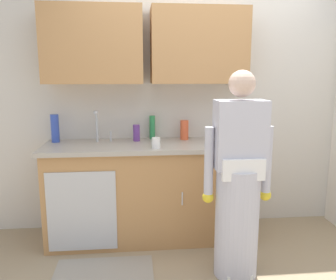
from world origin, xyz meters
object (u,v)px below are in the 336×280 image
(bottle_dish_liquid, at_px, (136,133))
(bottle_soap, at_px, (184,130))
(person_at_sink, at_px, (238,192))
(knife_on_counter, at_px, (214,145))
(bottle_water_tall, at_px, (152,127))
(cup_by_sink, at_px, (156,143))
(bottle_cleaner_spray, at_px, (55,128))
(sink, at_px, (100,146))

(bottle_dish_liquid, height_order, bottle_soap, bottle_soap)
(person_at_sink, bearing_deg, knife_on_counter, 94.64)
(bottle_soap, bearing_deg, bottle_water_tall, 169.73)
(bottle_water_tall, distance_m, cup_by_sink, 0.45)
(bottle_dish_liquid, distance_m, bottle_soap, 0.48)
(bottle_water_tall, xyz_separation_m, cup_by_sink, (0.01, -0.45, -0.07))
(bottle_water_tall, xyz_separation_m, knife_on_counter, (0.56, -0.36, -0.12))
(person_at_sink, distance_m, bottle_dish_liquid, 1.21)
(person_at_sink, bearing_deg, bottle_dish_liquid, 131.27)
(bottle_dish_liquid, xyz_separation_m, bottle_cleaner_spray, (-0.78, 0.01, 0.05))
(bottle_dish_liquid, height_order, knife_on_counter, bottle_dish_liquid)
(sink, bearing_deg, knife_on_counter, -6.96)
(bottle_water_tall, relative_size, cup_by_sink, 2.54)
(person_at_sink, relative_size, bottle_soap, 8.33)
(sink, relative_size, person_at_sink, 0.31)
(bottle_dish_liquid, xyz_separation_m, cup_by_sink, (0.17, -0.35, -0.03))
(person_at_sink, distance_m, cup_by_sink, 0.85)
(bottle_cleaner_spray, bearing_deg, knife_on_counter, -10.70)
(knife_on_counter, bearing_deg, bottle_soap, 69.74)
(person_at_sink, distance_m, bottle_water_tall, 1.20)
(bottle_soap, relative_size, bottle_cleaner_spray, 0.72)
(sink, height_order, person_at_sink, person_at_sink)
(bottle_soap, bearing_deg, bottle_cleaner_spray, -179.04)
(cup_by_sink, bearing_deg, bottle_dish_liquid, 115.69)
(person_at_sink, distance_m, knife_on_counter, 0.66)
(bottle_dish_liquid, bearing_deg, person_at_sink, -48.73)
(person_at_sink, distance_m, bottle_soap, 1.02)
(bottle_water_tall, bearing_deg, sink, -155.14)
(bottle_dish_liquid, bearing_deg, sink, -157.81)
(cup_by_sink, bearing_deg, sink, 157.44)
(person_at_sink, height_order, bottle_dish_liquid, person_at_sink)
(person_at_sink, distance_m, bottle_cleaner_spray, 1.83)
(bottle_cleaner_spray, distance_m, bottle_water_tall, 0.94)
(cup_by_sink, xyz_separation_m, knife_on_counter, (0.55, 0.08, -0.04))
(sink, bearing_deg, person_at_sink, -33.57)
(cup_by_sink, height_order, knife_on_counter, cup_by_sink)
(bottle_cleaner_spray, relative_size, bottle_water_tall, 1.14)
(person_at_sink, xyz_separation_m, bottle_soap, (-0.29, 0.91, 0.35))
(person_at_sink, bearing_deg, bottle_soap, 107.59)
(bottle_cleaner_spray, xyz_separation_m, cup_by_sink, (0.95, -0.37, -0.09))
(sink, relative_size, bottle_soap, 2.57)
(bottle_cleaner_spray, xyz_separation_m, bottle_water_tall, (0.94, 0.08, -0.02))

